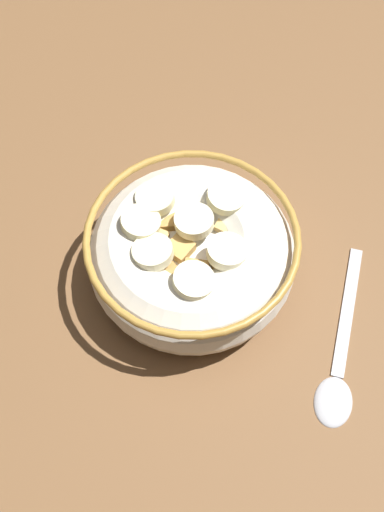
# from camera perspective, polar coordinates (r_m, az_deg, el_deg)

# --- Properties ---
(ground_plane) EXTENTS (0.99, 0.99, 0.02)m
(ground_plane) POSITION_cam_1_polar(r_m,az_deg,el_deg) (0.53, -0.00, -2.14)
(ground_plane) COLOR brown
(cereal_bowl) EXTENTS (0.17, 0.17, 0.07)m
(cereal_bowl) POSITION_cam_1_polar(r_m,az_deg,el_deg) (0.49, -0.03, 0.28)
(cereal_bowl) COLOR silver
(cereal_bowl) RESTS_ON ground_plane
(spoon) EXTENTS (0.16, 0.04, 0.01)m
(spoon) POSITION_cam_1_polar(r_m,az_deg,el_deg) (0.49, 13.61, -10.45)
(spoon) COLOR #B7B7BC
(spoon) RESTS_ON ground_plane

